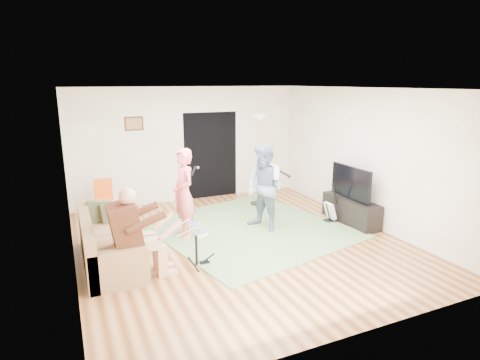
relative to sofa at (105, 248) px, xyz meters
name	(u,v)px	position (x,y,z in m)	size (l,w,h in m)	color
floor	(240,242)	(2.29, -0.09, -0.27)	(6.00, 6.00, 0.00)	brown
walls	(240,169)	(2.29, -0.09, 1.08)	(5.50, 6.00, 2.70)	white
ceiling	(240,88)	(2.29, -0.09, 2.43)	(6.00, 6.00, 0.00)	white
window_blinds	(65,169)	(-0.45, 0.11, 1.28)	(2.05, 2.05, 0.00)	brown
doorway	(211,155)	(2.84, 2.90, 0.78)	(2.10, 2.10, 0.00)	black
picture_frame	(134,124)	(1.04, 2.90, 1.63)	(0.42, 0.03, 0.32)	#3F2314
area_rug	(249,229)	(2.72, 0.45, -0.26)	(3.30, 3.47, 0.02)	#577B4B
sofa	(105,248)	(0.00, 0.00, 0.00)	(0.83, 2.01, 0.81)	#906D48
drummer	(139,242)	(0.42, -0.65, 0.26)	(0.89, 0.50, 1.37)	#4D2515
drum_kit	(196,248)	(1.29, -0.65, 0.01)	(0.35, 0.63, 0.65)	black
singer	(184,194)	(1.47, 0.60, 0.56)	(0.60, 0.40, 1.65)	#FF6E7C
microphone	(194,171)	(1.67, 0.60, 0.96)	(0.06, 0.06, 0.24)	black
guitarist	(265,188)	(2.98, 0.32, 0.57)	(0.81, 0.63, 1.67)	slate
guitar_held	(274,172)	(3.18, 0.32, 0.87)	(0.12, 0.60, 0.26)	white
guitar_spare	(330,211)	(4.44, 0.17, -0.04)	(0.29, 0.26, 0.81)	black
torchiere_lamp	(259,144)	(3.62, 1.83, 1.16)	(0.37, 0.37, 2.09)	black
dining_chair	(106,207)	(0.24, 2.07, 0.04)	(0.40, 0.41, 0.88)	#D5B88A
tv_cabinet	(351,211)	(4.79, -0.04, -0.02)	(0.40, 1.40, 0.50)	black
television	(351,182)	(4.74, -0.04, 0.58)	(0.06, 1.12, 0.65)	black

